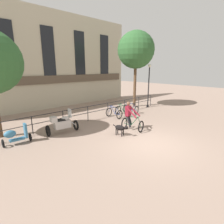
% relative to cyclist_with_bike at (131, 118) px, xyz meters
% --- Properties ---
extents(ground_plane, '(60.00, 60.00, 0.00)m').
position_rel_cyclist_with_bike_xyz_m(ground_plane, '(-0.76, -1.96, -0.76)').
color(ground_plane, gray).
extents(canal_railing, '(15.05, 0.05, 1.05)m').
position_rel_cyclist_with_bike_xyz_m(canal_railing, '(-0.76, 3.24, -0.05)').
color(canal_railing, '#232326').
rests_on(canal_railing, ground_plane).
extents(building_facade, '(18.00, 0.72, 8.42)m').
position_rel_cyclist_with_bike_xyz_m(building_facade, '(-0.76, 9.03, 3.43)').
color(building_facade, '#BCB299').
rests_on(building_facade, ground_plane).
extents(cyclist_with_bike, '(0.91, 1.29, 1.70)m').
position_rel_cyclist_with_bike_xyz_m(cyclist_with_bike, '(0.00, 0.00, 0.00)').
color(cyclist_with_bike, black).
rests_on(cyclist_with_bike, ground_plane).
extents(dog, '(0.38, 0.98, 0.62)m').
position_rel_cyclist_with_bike_xyz_m(dog, '(-1.07, -0.24, -0.33)').
color(dog, black).
rests_on(dog, ground_plane).
extents(parked_motorcycle, '(1.82, 0.81, 1.35)m').
position_rel_cyclist_with_bike_xyz_m(parked_motorcycle, '(-3.21, 2.29, -0.20)').
color(parked_motorcycle, black).
rests_on(parked_motorcycle, ground_plane).
extents(parked_bicycle_near_lamp, '(0.75, 1.16, 0.86)m').
position_rel_cyclist_with_bike_xyz_m(parked_bicycle_near_lamp, '(1.15, 2.59, -0.41)').
color(parked_bicycle_near_lamp, black).
rests_on(parked_bicycle_near_lamp, ground_plane).
extents(parked_bicycle_mid_left, '(0.66, 1.11, 0.86)m').
position_rel_cyclist_with_bike_xyz_m(parked_bicycle_mid_left, '(2.09, 2.59, -0.41)').
color(parked_bicycle_mid_left, black).
rests_on(parked_bicycle_mid_left, ground_plane).
extents(parked_bicycle_mid_right, '(0.84, 1.20, 0.86)m').
position_rel_cyclist_with_bike_xyz_m(parked_bicycle_mid_right, '(3.03, 2.59, -0.41)').
color(parked_bicycle_mid_right, black).
rests_on(parked_bicycle_mid_right, ground_plane).
extents(parked_scooter, '(1.30, 0.47, 0.96)m').
position_rel_cyclist_with_bike_xyz_m(parked_scooter, '(-5.57, 2.45, -0.30)').
color(parked_scooter, black).
rests_on(parked_scooter, ground_plane).
extents(street_lamp, '(0.28, 0.28, 3.93)m').
position_rel_cyclist_with_bike_xyz_m(street_lamp, '(5.91, 2.98, 1.45)').
color(street_lamp, black).
rests_on(street_lamp, ground_plane).
extents(tree_canalside_right, '(3.30, 3.30, 6.81)m').
position_rel_cyclist_with_bike_xyz_m(tree_canalside_right, '(5.26, 4.08, 4.38)').
color(tree_canalside_right, brown).
rests_on(tree_canalside_right, ground_plane).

